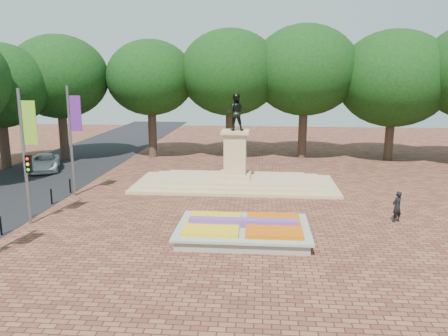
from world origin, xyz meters
name	(u,v)px	position (x,y,z in m)	size (l,w,h in m)	color
ground	(226,223)	(0.00, 0.00, 0.00)	(90.00, 90.00, 0.00)	brown
asphalt_street	(9,192)	(-15.00, 5.00, 0.01)	(9.00, 90.00, 0.02)	black
flower_bed	(244,230)	(1.03, -2.00, 0.38)	(6.30, 4.30, 0.91)	gray
monument	(235,173)	(0.00, 8.00, 0.88)	(14.00, 6.00, 6.40)	tan
tree_row_back	(268,86)	(2.33, 18.00, 6.67)	(44.80, 8.80, 10.43)	#3B2B20
banner_poles	(23,152)	(-10.08, -1.31, 3.88)	(0.88, 11.17, 7.00)	slate
bollard_row	(15,217)	(-10.70, -1.50, 0.53)	(0.12, 13.12, 0.98)	black
van	(44,163)	(-15.82, 11.58, 0.66)	(2.19, 4.76, 1.32)	white
pedestrian	(397,207)	(9.00, 0.95, 0.84)	(0.61, 0.40, 1.68)	black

